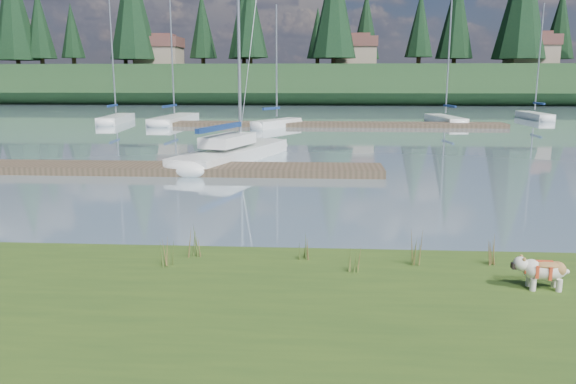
{
  "coord_description": "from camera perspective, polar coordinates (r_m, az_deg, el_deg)",
  "views": [
    {
      "loc": [
        1.74,
        -11.91,
        3.59
      ],
      "look_at": [
        1.02,
        -0.5,
        1.24
      ],
      "focal_mm": 35.0,
      "sensor_mm": 36.0,
      "label": 1
    }
  ],
  "objects": [
    {
      "name": "conifer_5",
      "position": [
        83.29,
        13.28,
        16.28
      ],
      "size": [
        3.96,
        3.96,
        10.35
      ],
      "color": "#382619",
      "rests_on": "ridge"
    },
    {
      "name": "mud_lip",
      "position": [
        11.03,
        -5.71,
        -7.07
      ],
      "size": [
        60.0,
        0.5,
        0.14
      ],
      "primitive_type": "cube",
      "color": "#33281C",
      "rests_on": "ground"
    },
    {
      "name": "weed_2",
      "position": [
        10.07,
        12.96,
        -5.77
      ],
      "size": [
        0.17,
        0.14,
        0.68
      ],
      "color": "#475B23",
      "rests_on": "bank"
    },
    {
      "name": "sailboat_bg_2",
      "position": [
        41.47,
        -0.77,
        7.09
      ],
      "size": [
        3.77,
        5.4,
        8.69
      ],
      "rotation": [
        0.0,
        0.0,
        1.04
      ],
      "color": "white",
      "rests_on": "ground"
    },
    {
      "name": "house_2",
      "position": [
        85.78,
        23.47,
        13.15
      ],
      "size": [
        6.3,
        5.3,
        4.65
      ],
      "color": "gray",
      "rests_on": "ridge"
    },
    {
      "name": "ground",
      "position": [
        42.1,
        1.22,
        6.7
      ],
      "size": [
        200.0,
        200.0,
        0.0
      ],
      "primitive_type": "plane",
      "color": "#7F99A7",
      "rests_on": "ground"
    },
    {
      "name": "sailboat_main",
      "position": [
        25.22,
        -4.9,
        4.33
      ],
      "size": [
        4.49,
        9.38,
        13.27
      ],
      "rotation": [
        0.0,
        0.0,
        1.27
      ],
      "color": "white",
      "rests_on": "ground"
    },
    {
      "name": "dock_far",
      "position": [
        42.05,
        3.97,
        6.87
      ],
      "size": [
        26.0,
        2.2,
        0.3
      ],
      "primitive_type": "cube",
      "color": "#4C3D2C",
      "rests_on": "ground"
    },
    {
      "name": "sailboat_bg_1",
      "position": [
        46.75,
        -11.15,
        7.37
      ],
      "size": [
        2.21,
        9.21,
        13.5
      ],
      "rotation": [
        0.0,
        0.0,
        1.52
      ],
      "color": "white",
      "rests_on": "ground"
    },
    {
      "name": "weed_3",
      "position": [
        10.02,
        -12.11,
        -5.95
      ],
      "size": [
        0.17,
        0.14,
        0.63
      ],
      "color": "#475B23",
      "rests_on": "bank"
    },
    {
      "name": "weed_5",
      "position": [
        10.52,
        20.14,
        -5.64
      ],
      "size": [
        0.17,
        0.14,
        0.6
      ],
      "color": "#475B23",
      "rests_on": "bank"
    },
    {
      "name": "bank",
      "position": [
        7.04,
        -11.73,
        -17.67
      ],
      "size": [
        60.0,
        9.0,
        0.35
      ],
      "primitive_type": "cube",
      "color": "#334F19",
      "rests_on": "ground"
    },
    {
      "name": "dock_near",
      "position": [
        21.95,
        -11.62,
        2.34
      ],
      "size": [
        16.0,
        2.0,
        0.3
      ],
      "primitive_type": "cube",
      "color": "#4C3D2C",
      "rests_on": "ground"
    },
    {
      "name": "weed_0",
      "position": [
        10.43,
        -9.45,
        -4.94
      ],
      "size": [
        0.17,
        0.14,
        0.71
      ],
      "color": "#475B23",
      "rests_on": "bank"
    },
    {
      "name": "house_1",
      "position": [
        83.1,
        6.73,
        14.08
      ],
      "size": [
        6.3,
        5.3,
        4.65
      ],
      "color": "gray",
      "rests_on": "ridge"
    },
    {
      "name": "bulldog",
      "position": [
        9.63,
        24.51,
        -7.15
      ],
      "size": [
        0.84,
        0.38,
        0.51
      ],
      "rotation": [
        0.0,
        0.0,
        3.11
      ],
      "color": "silver",
      "rests_on": "bank"
    },
    {
      "name": "conifer_3",
      "position": [
        85.11,
        -4.55,
        17.05
      ],
      "size": [
        4.84,
        4.84,
        12.25
      ],
      "color": "#382619",
      "rests_on": "ridge"
    },
    {
      "name": "conifer_2",
      "position": [
        84.85,
        -15.58,
        17.92
      ],
      "size": [
        6.6,
        6.6,
        16.05
      ],
      "color": "#382619",
      "rests_on": "ridge"
    },
    {
      "name": "ridge",
      "position": [
        84.93,
        2.46,
        10.84
      ],
      "size": [
        200.0,
        20.0,
        5.0
      ],
      "primitive_type": "cube",
      "color": "#1B341A",
      "rests_on": "ground"
    },
    {
      "name": "house_0",
      "position": [
        85.36,
        -12.94,
        13.8
      ],
      "size": [
        6.3,
        5.3,
        4.65
      ],
      "color": "gray",
      "rests_on": "ridge"
    },
    {
      "name": "weed_1",
      "position": [
        10.18,
        1.67,
        -5.7
      ],
      "size": [
        0.17,
        0.14,
        0.51
      ],
      "color": "#475B23",
      "rests_on": "bank"
    },
    {
      "name": "sailboat_bg_0",
      "position": [
        48.15,
        -16.85,
        7.21
      ],
      "size": [
        2.14,
        7.43,
        10.7
      ],
      "rotation": [
        0.0,
        0.0,
        1.67
      ],
      "color": "white",
      "rests_on": "ground"
    },
    {
      "name": "sailboat_bg_4",
      "position": [
        54.26,
        23.52,
        7.19
      ],
      "size": [
        1.41,
        6.56,
        9.8
      ],
      "rotation": [
        0.0,
        0.0,
        1.59
      ],
      "color": "white",
      "rests_on": "ground"
    },
    {
      "name": "conifer_1",
      "position": [
        93.14,
        -23.96,
        15.37
      ],
      "size": [
        4.4,
        4.4,
        11.3
      ],
      "color": "#382619",
      "rests_on": "ridge"
    },
    {
      "name": "weed_4",
      "position": [
        9.65,
        6.72,
        -6.99
      ],
      "size": [
        0.17,
        0.14,
        0.42
      ],
      "color": "#475B23",
      "rests_on": "bank"
    },
    {
      "name": "conifer_4",
      "position": [
        78.49,
        4.73,
        18.5
      ],
      "size": [
        6.16,
        6.16,
        15.1
      ],
      "color": "#382619",
      "rests_on": "ridge"
    },
    {
      "name": "sailboat_bg_3",
      "position": [
        47.05,
        15.43,
        7.2
      ],
      "size": [
        2.28,
        7.34,
        10.71
      ],
      "rotation": [
        0.0,
        0.0,
        1.69
      ],
      "color": "white",
      "rests_on": "ground"
    }
  ]
}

